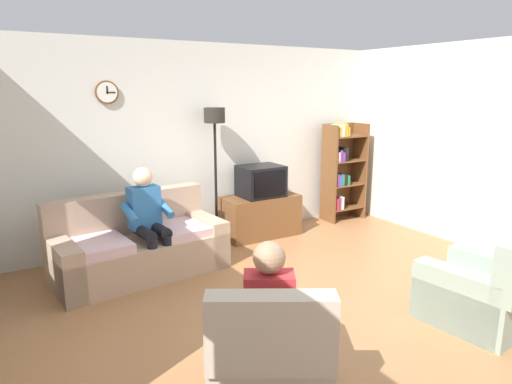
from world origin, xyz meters
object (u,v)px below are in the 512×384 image
object	(u,v)px
bookshelf	(341,170)
floor_lamp	(215,138)
tv	(261,181)
couch	(139,247)
person_in_left_armchair	(268,308)
armchair_near_window	(269,355)
person_on_couch	(148,216)
armchair_near_bookshelf	(481,293)
tv_stand	(260,216)

from	to	relation	value
bookshelf	floor_lamp	xyz separation A→B (m)	(-2.22, 0.03, 0.64)
tv	floor_lamp	distance (m)	0.92
couch	person_in_left_armchair	xyz separation A→B (m)	(0.18, -2.49, 0.29)
floor_lamp	armchair_near_window	world-z (taller)	floor_lamp
person_on_couch	person_in_left_armchair	size ratio (longest dim) A/B	1.11
bookshelf	floor_lamp	bearing A→B (deg)	179.30
couch	armchair_near_window	xyz separation A→B (m)	(0.14, -2.56, -0.02)
couch	armchair_near_bookshelf	size ratio (longest dim) A/B	2.04
tv	armchair_near_bookshelf	xyz separation A→B (m)	(0.40, -3.17, -0.52)
couch	tv	bearing A→B (deg)	13.04
bookshelf	armchair_near_bookshelf	world-z (taller)	bookshelf
armchair_near_window	armchair_near_bookshelf	bearing A→B (deg)	-4.30
tv	floor_lamp	xyz separation A→B (m)	(-0.65, 0.12, 0.64)
couch	armchair_near_bookshelf	xyz separation A→B (m)	(2.32, -2.73, -0.02)
person_in_left_armchair	couch	bearing A→B (deg)	94.19
armchair_near_bookshelf	person_on_couch	xyz separation A→B (m)	(-2.22, 2.62, 0.41)
couch	armchair_near_bookshelf	world-z (taller)	same
person_on_couch	person_in_left_armchair	bearing A→B (deg)	-87.96
armchair_near_window	armchair_near_bookshelf	distance (m)	2.19
tv_stand	armchair_near_window	world-z (taller)	armchair_near_window
tv	floor_lamp	bearing A→B (deg)	169.21
bookshelf	person_on_couch	bearing A→B (deg)	-169.16
floor_lamp	armchair_near_window	bearing A→B (deg)	-109.89
floor_lamp	person_on_couch	bearing A→B (deg)	-150.00
bookshelf	armchair_near_window	bearing A→B (deg)	-137.22
tv_stand	armchair_near_window	size ratio (longest dim) A/B	0.95
couch	bookshelf	distance (m)	3.57
couch	person_on_couch	bearing A→B (deg)	-48.39
floor_lamp	tv	bearing A→B (deg)	-10.79
bookshelf	floor_lamp	world-z (taller)	floor_lamp
tv	person_in_left_armchair	distance (m)	3.41
bookshelf	couch	bearing A→B (deg)	-171.20
person_on_couch	armchair_near_window	bearing A→B (deg)	-89.08
couch	armchair_near_window	world-z (taller)	same
tv	bookshelf	xyz separation A→B (m)	(1.57, 0.10, -0.00)
floor_lamp	armchair_near_bookshelf	world-z (taller)	floor_lamp
couch	tv_stand	size ratio (longest dim) A/B	1.80
couch	floor_lamp	distance (m)	1.80
bookshelf	armchair_near_window	size ratio (longest dim) A/B	1.35
armchair_near_bookshelf	couch	bearing A→B (deg)	130.33
floor_lamp	couch	bearing A→B (deg)	-155.92
armchair_near_bookshelf	bookshelf	bearing A→B (deg)	70.22
person_in_left_armchair	person_on_couch	bearing A→B (deg)	92.04
tv	person_on_couch	bearing A→B (deg)	-163.09
tv	person_on_couch	world-z (taller)	person_on_couch
tv_stand	person_on_couch	distance (m)	1.95
floor_lamp	armchair_near_window	size ratio (longest dim) A/B	1.59
tv	tv_stand	bearing A→B (deg)	90.00
tv_stand	tv	size ratio (longest dim) A/B	1.83
person_on_couch	person_in_left_armchair	distance (m)	2.38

